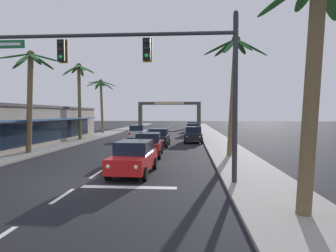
% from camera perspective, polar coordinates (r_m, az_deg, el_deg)
% --- Properties ---
extents(ground_plane, '(220.00, 220.00, 0.00)m').
position_cam_1_polar(ground_plane, '(13.75, -16.25, -10.58)').
color(ground_plane, black).
extents(sidewalk_right, '(3.20, 110.00, 0.14)m').
position_cam_1_polar(sidewalk_right, '(32.84, 9.52, -2.86)').
color(sidewalk_right, gray).
rests_on(sidewalk_right, ground).
extents(sidewalk_left, '(3.20, 110.00, 0.14)m').
position_cam_1_polar(sidewalk_left, '(34.99, -16.85, -2.61)').
color(sidewalk_left, gray).
rests_on(sidewalk_left, ground).
extents(lane_markings, '(4.28, 89.75, 0.01)m').
position_cam_1_polar(lane_markings, '(33.73, -3.19, -2.80)').
color(lane_markings, silver).
rests_on(lane_markings, ground).
extents(traffic_signal_mast, '(11.37, 0.41, 7.39)m').
position_cam_1_polar(traffic_signal_mast, '(12.88, -3.28, 11.90)').
color(traffic_signal_mast, '#2D2D33').
rests_on(traffic_signal_mast, ground).
extents(sedan_lead_at_stop_bar, '(2.10, 4.51, 1.68)m').
position_cam_1_polar(sedan_lead_at_stop_bar, '(15.07, -6.68, -6.05)').
color(sedan_lead_at_stop_bar, red).
rests_on(sedan_lead_at_stop_bar, ground).
extents(sedan_third_in_queue, '(2.08, 4.50, 1.68)m').
position_cam_1_polar(sedan_third_in_queue, '(21.20, -3.80, -3.59)').
color(sedan_third_in_queue, maroon).
rests_on(sedan_third_in_queue, ground).
extents(sedan_fifth_in_queue, '(1.95, 4.45, 1.68)m').
position_cam_1_polar(sedan_fifth_in_queue, '(27.36, -1.82, -2.23)').
color(sedan_fifth_in_queue, black).
rests_on(sedan_fifth_in_queue, ground).
extents(sedan_oncoming_far, '(2.07, 4.50, 1.68)m').
position_cam_1_polar(sedan_oncoming_far, '(35.70, -5.95, -1.16)').
color(sedan_oncoming_far, silver).
rests_on(sedan_oncoming_far, ground).
extents(sedan_parked_nearest_kerb, '(1.95, 4.45, 1.68)m').
position_cam_1_polar(sedan_parked_nearest_kerb, '(41.82, 4.80, -0.63)').
color(sedan_parked_nearest_kerb, navy).
rests_on(sedan_parked_nearest_kerb, ground).
extents(sedan_parked_mid_kerb, '(1.99, 4.47, 1.68)m').
position_cam_1_polar(sedan_parked_mid_kerb, '(31.48, 4.97, -1.63)').
color(sedan_parked_mid_kerb, black).
rests_on(sedan_parked_mid_kerb, ground).
extents(sedan_parked_far_kerb, '(2.08, 4.50, 1.68)m').
position_cam_1_polar(sedan_parked_far_kerb, '(50.52, 4.75, -0.11)').
color(sedan_parked_far_kerb, silver).
rests_on(sedan_parked_far_kerb, ground).
extents(palm_left_second, '(4.19, 4.24, 7.79)m').
position_cam_1_polar(palm_left_second, '(24.49, -25.17, 7.59)').
color(palm_left_second, brown).
rests_on(palm_left_second, ground).
extents(palm_left_third, '(3.88, 4.17, 8.79)m').
position_cam_1_polar(palm_left_third, '(35.04, -16.88, 7.49)').
color(palm_left_third, brown).
rests_on(palm_left_third, ground).
extents(palm_left_farthest, '(4.75, 4.69, 8.30)m').
position_cam_1_polar(palm_left_farthest, '(46.04, -12.85, 5.95)').
color(palm_left_farthest, brown).
rests_on(palm_left_farthest, ground).
extents(palm_right_nearest, '(3.56, 3.95, 7.35)m').
position_cam_1_polar(palm_right_nearest, '(9.58, 26.80, 13.37)').
color(palm_right_nearest, brown).
rests_on(palm_right_nearest, ground).
extents(palm_right_second, '(4.35, 4.29, 8.46)m').
position_cam_1_polar(palm_right_second, '(21.12, 12.67, 10.36)').
color(palm_right_second, brown).
rests_on(palm_right_second, ground).
extents(storefront_strip_left, '(8.76, 27.08, 3.84)m').
position_cam_1_polar(storefront_strip_left, '(31.27, -28.68, 0.03)').
color(storefront_strip_left, gray).
rests_on(storefront_strip_left, ground).
extents(town_gateway_arch, '(14.97, 0.90, 5.89)m').
position_cam_1_polar(town_gateway_arch, '(70.42, 0.28, 3.08)').
color(town_gateway_arch, '#423D38').
rests_on(town_gateway_arch, ground).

